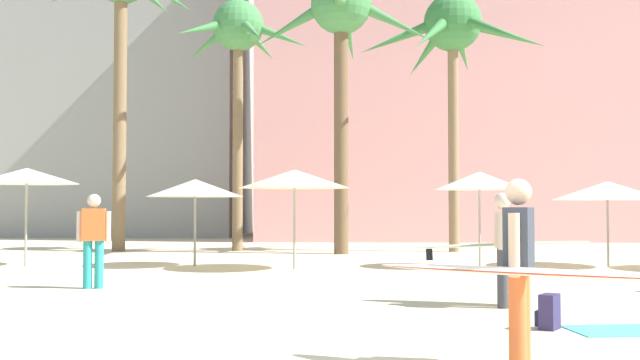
# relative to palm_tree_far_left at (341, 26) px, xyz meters

# --- Properties ---
(hotel_pink) EXTENTS (18.76, 10.99, 15.80)m
(hotel_pink) POSITION_rel_palm_tree_far_left_xyz_m (5.73, 13.01, 0.69)
(hotel_pink) COLOR pink
(hotel_pink) RESTS_ON ground
(palm_tree_far_left) EXTENTS (5.77, 5.89, 8.88)m
(palm_tree_far_left) POSITION_rel_palm_tree_far_left_xyz_m (0.00, 0.00, 0.00)
(palm_tree_far_left) COLOR brown
(palm_tree_far_left) RESTS_ON ground
(palm_tree_left) EXTENTS (6.40, 5.76, 8.59)m
(palm_tree_left) POSITION_rel_palm_tree_far_left_xyz_m (3.72, 1.31, -0.05)
(palm_tree_left) COLOR #896B4C
(palm_tree_left) RESTS_ON ground
(palm_tree_center) EXTENTS (5.11, 5.07, 10.18)m
(palm_tree_center) POSITION_rel_palm_tree_far_left_xyz_m (-7.40, 1.25, 1.19)
(palm_tree_center) COLOR brown
(palm_tree_center) RESTS_ON ground
(palm_tree_right) EXTENTS (4.53, 4.51, 8.50)m
(palm_tree_right) POSITION_rel_palm_tree_far_left_xyz_m (-3.48, 1.54, -0.12)
(palm_tree_right) COLOR brown
(palm_tree_right) RESTS_ON ground
(cafe_umbrella_0) EXTENTS (2.43, 2.43, 2.16)m
(cafe_umbrella_0) POSITION_rel_palm_tree_far_left_xyz_m (-3.67, -4.94, -5.27)
(cafe_umbrella_0) COLOR gray
(cafe_umbrella_0) RESTS_ON ground
(cafe_umbrella_1) EXTENTS (2.68, 2.68, 2.10)m
(cafe_umbrella_1) POSITION_rel_palm_tree_far_left_xyz_m (6.53, -4.89, -5.34)
(cafe_umbrella_1) COLOR gray
(cafe_umbrella_1) RESTS_ON ground
(cafe_umbrella_2) EXTENTS (2.53, 2.53, 2.44)m
(cafe_umbrella_2) POSITION_rel_palm_tree_far_left_xyz_m (-7.82, -5.19, -4.97)
(cafe_umbrella_2) COLOR gray
(cafe_umbrella_2) RESTS_ON ground
(cafe_umbrella_3) EXTENTS (2.18, 2.18, 2.33)m
(cafe_umbrella_3) POSITION_rel_palm_tree_far_left_xyz_m (3.33, -5.20, -5.10)
(cafe_umbrella_3) COLOR gray
(cafe_umbrella_3) RESTS_ON ground
(cafe_umbrella_4) EXTENTS (2.63, 2.63, 2.36)m
(cafe_umbrella_4) POSITION_rel_palm_tree_far_left_xyz_m (-1.14, -5.84, -5.07)
(cafe_umbrella_4) COLOR gray
(cafe_umbrella_4) RESTS_ON ground
(backpack) EXTENTS (0.34, 0.35, 0.42)m
(backpack) POSITION_rel_palm_tree_far_left_xyz_m (2.41, -14.36, -7.00)
(backpack) COLOR #32294F
(backpack) RESTS_ON ground
(person_near_right) EXTENTS (2.63, 1.12, 1.68)m
(person_near_right) POSITION_rel_palm_tree_far_left_xyz_m (2.30, -12.29, -6.30)
(person_near_right) COLOR #3D3D42
(person_near_right) RESTS_ON ground
(person_mid_center) EXTENTS (2.66, 1.79, 1.72)m
(person_mid_center) POSITION_rel_palm_tree_far_left_xyz_m (1.54, -16.70, -6.28)
(person_mid_center) COLOR orange
(person_mid_center) RESTS_ON ground
(person_near_left) EXTENTS (0.61, 0.29, 1.70)m
(person_near_left) POSITION_rel_palm_tree_far_left_xyz_m (-4.52, -10.06, -6.27)
(person_near_left) COLOR teal
(person_near_left) RESTS_ON ground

